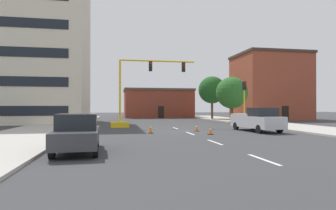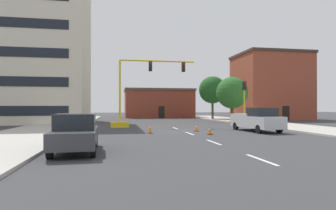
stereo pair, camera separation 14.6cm
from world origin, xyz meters
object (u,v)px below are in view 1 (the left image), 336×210
object	(u,v)px
traffic_cone_roadside_a	(210,130)
pickup_truck_silver	(257,120)
traffic_cone_roadside_b	(197,128)
tree_right_far	(212,90)
traffic_cone_roadside_c	(151,129)
traffic_signal_gantry	(131,105)
sedan_dark_gray_near_left	(77,133)
traffic_light_pole_right	(244,93)
tree_right_mid	(232,93)

from	to	relation	value
traffic_cone_roadside_a	pickup_truck_silver	bearing A→B (deg)	20.97
traffic_cone_roadside_a	traffic_cone_roadside_b	world-z (taller)	traffic_cone_roadside_a
tree_right_far	traffic_cone_roadside_c	size ratio (longest dim) A/B	9.68
traffic_signal_gantry	sedan_dark_gray_near_left	size ratio (longest dim) A/B	1.87
traffic_cone_roadside_a	traffic_cone_roadside_b	distance (m)	2.97
tree_right_far	pickup_truck_silver	xyz separation A→B (m)	(-3.82, -22.01, -3.84)
traffic_signal_gantry	traffic_cone_roadside_c	bearing A→B (deg)	-79.86
traffic_light_pole_right	sedan_dark_gray_near_left	size ratio (longest dim) A/B	1.05
tree_right_far	traffic_cone_roadside_a	distance (m)	25.67
traffic_signal_gantry	pickup_truck_silver	size ratio (longest dim) A/B	1.55
traffic_cone_roadside_b	traffic_cone_roadside_c	bearing A→B (deg)	-164.11
tree_right_far	traffic_cone_roadside_c	bearing A→B (deg)	-120.13
traffic_signal_gantry	traffic_cone_roadside_b	xyz separation A→B (m)	(5.24, -5.50, -1.92)
sedan_dark_gray_near_left	tree_right_mid	bearing A→B (deg)	52.63
traffic_light_pole_right	pickup_truck_silver	distance (m)	7.39
traffic_light_pole_right	sedan_dark_gray_near_left	xyz separation A→B (m)	(-15.40, -15.14, -2.64)
pickup_truck_silver	traffic_cone_roadside_a	xyz separation A→B (m)	(-4.68, -1.79, -0.67)
traffic_light_pole_right	traffic_cone_roadside_a	world-z (taller)	traffic_light_pole_right
traffic_signal_gantry	pickup_truck_silver	world-z (taller)	traffic_signal_gantry
pickup_truck_silver	traffic_signal_gantry	bearing A→B (deg)	146.63
traffic_signal_gantry	tree_right_mid	size ratio (longest dim) A/B	1.41
tree_right_mid	tree_right_far	size ratio (longest dim) A/B	0.86
traffic_cone_roadside_a	traffic_cone_roadside_c	distance (m)	4.63
traffic_cone_roadside_b	traffic_cone_roadside_c	distance (m)	4.21
traffic_light_pole_right	tree_right_far	xyz separation A→B (m)	(1.76, 15.38, 1.28)
traffic_light_pole_right	traffic_cone_roadside_a	size ratio (longest dim) A/B	7.73
pickup_truck_silver	traffic_cone_roadside_b	world-z (taller)	pickup_truck_silver
traffic_light_pole_right	tree_right_far	bearing A→B (deg)	83.48
traffic_cone_roadside_a	sedan_dark_gray_near_left	bearing A→B (deg)	-142.18
traffic_signal_gantry	tree_right_mid	bearing A→B (deg)	27.26
pickup_truck_silver	sedan_dark_gray_near_left	world-z (taller)	pickup_truck_silver
traffic_light_pole_right	tree_right_mid	xyz separation A→B (m)	(1.64, 7.18, 0.42)
traffic_cone_roadside_c	traffic_cone_roadside_b	bearing A→B (deg)	15.89
tree_right_far	traffic_cone_roadside_b	xyz separation A→B (m)	(-8.71, -20.84, -4.51)
sedan_dark_gray_near_left	traffic_cone_roadside_b	size ratio (longest dim) A/B	7.54
traffic_signal_gantry	traffic_cone_roadside_b	distance (m)	7.84
tree_right_far	pickup_truck_silver	size ratio (longest dim) A/B	1.27
traffic_light_pole_right	traffic_cone_roadside_c	distance (m)	13.22
traffic_signal_gantry	traffic_cone_roadside_a	size ratio (longest dim) A/B	13.78
traffic_cone_roadside_b	traffic_light_pole_right	bearing A→B (deg)	38.11
traffic_light_pole_right	sedan_dark_gray_near_left	distance (m)	21.76
pickup_truck_silver	traffic_cone_roadside_b	xyz separation A→B (m)	(-4.89, 1.17, -0.68)
traffic_light_pole_right	traffic_cone_roadside_b	world-z (taller)	traffic_light_pole_right
pickup_truck_silver	sedan_dark_gray_near_left	bearing A→B (deg)	-147.45
sedan_dark_gray_near_left	traffic_cone_roadside_b	bearing A→B (deg)	48.90
tree_right_mid	pickup_truck_silver	bearing A→B (deg)	-105.04
traffic_signal_gantry	tree_right_far	xyz separation A→B (m)	(13.95, 15.33, 2.60)
tree_right_far	traffic_cone_roadside_b	distance (m)	23.03
tree_right_mid	traffic_cone_roadside_b	world-z (taller)	tree_right_mid
traffic_signal_gantry	traffic_cone_roadside_a	xyz separation A→B (m)	(5.45, -8.47, -1.91)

